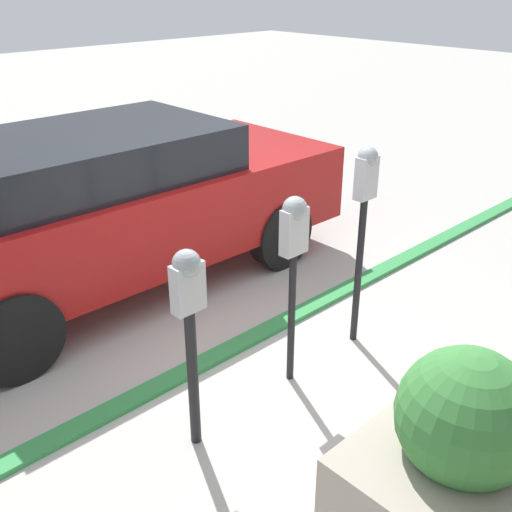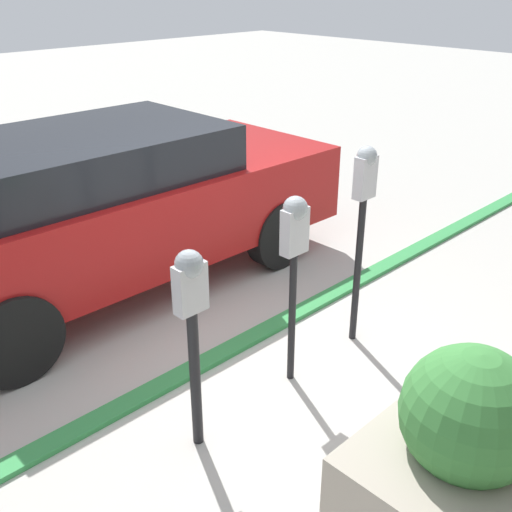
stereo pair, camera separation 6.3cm
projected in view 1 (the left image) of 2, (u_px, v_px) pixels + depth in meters
ground_plane at (243, 352)px, 4.71m from camera, size 40.00×40.00×0.00m
curb_strip at (236, 346)px, 4.75m from camera, size 13.50×0.16×0.04m
parking_meter_nearest at (189, 310)px, 3.41m from camera, size 0.19×0.17×1.34m
parking_meter_second at (294, 243)px, 3.94m from camera, size 0.19×0.16×1.41m
parking_meter_middle at (364, 203)px, 4.37m from camera, size 0.17×0.15×1.60m
planter_box at (457, 466)px, 3.00m from camera, size 1.10×0.90×1.13m
parked_car_front at (112, 204)px, 5.41m from camera, size 4.38×1.78×1.50m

